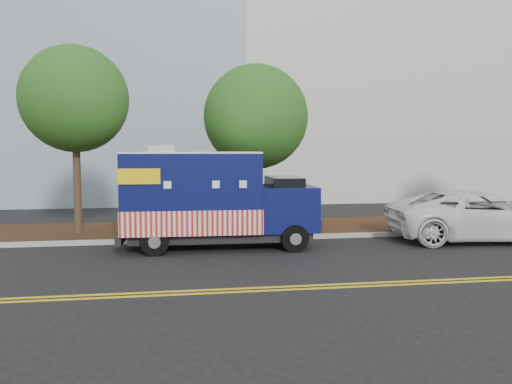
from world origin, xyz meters
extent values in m
plane|color=black|center=(0.00, 0.00, 0.00)|extent=(120.00, 120.00, 0.00)
cube|color=#9E9E99|center=(0.00, 1.40, 0.07)|extent=(120.00, 0.18, 0.15)
cube|color=black|center=(0.00, 3.50, 0.07)|extent=(120.00, 4.00, 0.15)
cube|color=gold|center=(0.00, -4.45, 0.01)|extent=(120.00, 0.10, 0.01)
cube|color=gold|center=(0.00, -4.70, 0.01)|extent=(120.00, 0.10, 0.01)
cylinder|color=#38281C|center=(-5.28, 2.98, 1.95)|extent=(0.26, 0.26, 3.90)
sphere|color=#225417|center=(-5.28, 2.98, 4.82)|extent=(3.68, 3.68, 3.68)
cylinder|color=#38281C|center=(1.17, 3.76, 1.66)|extent=(0.26, 0.26, 3.33)
sphere|color=#225417|center=(1.17, 3.76, 4.32)|extent=(3.98, 3.98, 3.98)
cube|color=#473828|center=(-2.15, 2.01, 1.20)|extent=(0.06, 0.06, 2.40)
cube|color=black|center=(-0.48, 0.36, 0.41)|extent=(5.57, 2.01, 0.28)
cube|color=#0A0F46|center=(-1.37, 0.38, 1.78)|extent=(4.20, 2.37, 2.37)
cube|color=#B9110B|center=(-1.37, 0.38, 0.94)|extent=(4.24, 2.43, 0.74)
cube|color=white|center=(-1.37, 0.38, 2.98)|extent=(4.20, 2.37, 0.06)
cube|color=#B7B7BA|center=(-2.26, 0.40, 3.11)|extent=(0.81, 0.81, 0.22)
cube|color=#0A0F46|center=(1.59, 0.30, 1.23)|extent=(1.83, 2.17, 1.38)
cube|color=black|center=(1.54, 0.31, 1.89)|extent=(1.04, 1.95, 0.64)
cube|color=black|center=(2.50, 0.28, 0.77)|extent=(0.13, 1.98, 0.30)
cube|color=black|center=(-3.49, 0.43, 0.44)|extent=(0.23, 2.22, 0.28)
cube|color=#B7B7BA|center=(-3.46, 0.43, 1.83)|extent=(0.08, 1.78, 1.88)
cube|color=#B7B7BA|center=(-1.04, 1.55, 1.83)|extent=(1.78, 0.08, 1.09)
cube|color=yellow|center=(-2.88, -0.76, 2.32)|extent=(1.18, 0.05, 0.44)
cube|color=yellow|center=(-2.82, 1.59, 2.32)|extent=(1.18, 0.05, 0.44)
cylinder|color=black|center=(1.66, -0.70, 0.41)|extent=(0.84, 0.30, 0.83)
cylinder|color=black|center=(1.71, 1.31, 0.41)|extent=(0.84, 0.30, 0.83)
cylinder|color=black|center=(-2.48, -0.60, 0.41)|extent=(0.84, 0.30, 0.83)
cylinder|color=black|center=(-2.43, 1.41, 0.41)|extent=(0.84, 0.30, 0.83)
imported|color=white|center=(8.31, 0.21, 0.85)|extent=(6.37, 3.45, 1.70)
camera|label=1|loc=(-1.79, -15.19, 3.07)|focal=35.00mm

